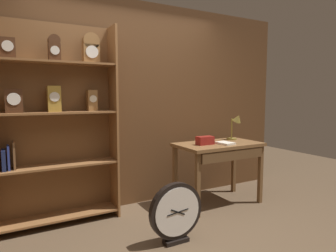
{
  "coord_description": "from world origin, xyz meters",
  "views": [
    {
      "loc": [
        -1.41,
        -2.18,
        1.42
      ],
      "look_at": [
        0.15,
        0.62,
        1.08
      ],
      "focal_mm": 31.51,
      "sensor_mm": 36.0,
      "label": 1
    }
  ],
  "objects_px": {
    "workbench": "(220,152)",
    "desk_lamp": "(236,123)",
    "toolbox_small": "(205,141)",
    "open_repair_manual": "(225,143)",
    "round_clock_large": "(176,212)",
    "bookshelf": "(55,120)"
  },
  "relations": [
    {
      "from": "desk_lamp",
      "to": "open_repair_manual",
      "type": "xyz_separation_m",
      "value": [
        -0.37,
        -0.22,
        -0.22
      ]
    },
    {
      "from": "workbench",
      "to": "desk_lamp",
      "type": "bearing_deg",
      "value": 19.4
    },
    {
      "from": "workbench",
      "to": "bookshelf",
      "type": "bearing_deg",
      "value": 168.19
    },
    {
      "from": "workbench",
      "to": "toolbox_small",
      "type": "distance_m",
      "value": 0.28
    },
    {
      "from": "desk_lamp",
      "to": "toolbox_small",
      "type": "distance_m",
      "value": 0.66
    },
    {
      "from": "bookshelf",
      "to": "desk_lamp",
      "type": "distance_m",
      "value": 2.35
    },
    {
      "from": "bookshelf",
      "to": "open_repair_manual",
      "type": "distance_m",
      "value": 2.05
    },
    {
      "from": "workbench",
      "to": "desk_lamp",
      "type": "relative_size",
      "value": 2.99
    },
    {
      "from": "workbench",
      "to": "toolbox_small",
      "type": "xyz_separation_m",
      "value": [
        -0.23,
        0.01,
        0.16
      ]
    },
    {
      "from": "toolbox_small",
      "to": "workbench",
      "type": "bearing_deg",
      "value": -3.02
    },
    {
      "from": "workbench",
      "to": "open_repair_manual",
      "type": "bearing_deg",
      "value": -76.57
    },
    {
      "from": "desk_lamp",
      "to": "round_clock_large",
      "type": "relative_size",
      "value": 0.62
    },
    {
      "from": "workbench",
      "to": "round_clock_large",
      "type": "xyz_separation_m",
      "value": [
        -1.02,
        -0.62,
        -0.39
      ]
    },
    {
      "from": "bookshelf",
      "to": "toolbox_small",
      "type": "bearing_deg",
      "value": -12.93
    },
    {
      "from": "bookshelf",
      "to": "desk_lamp",
      "type": "xyz_separation_m",
      "value": [
        2.33,
        -0.27,
        -0.12
      ]
    },
    {
      "from": "desk_lamp",
      "to": "open_repair_manual",
      "type": "relative_size",
      "value": 1.68
    },
    {
      "from": "bookshelf",
      "to": "open_repair_manual",
      "type": "height_order",
      "value": "bookshelf"
    },
    {
      "from": "desk_lamp",
      "to": "toolbox_small",
      "type": "relative_size",
      "value": 1.7
    },
    {
      "from": "toolbox_small",
      "to": "round_clock_large",
      "type": "distance_m",
      "value": 1.15
    },
    {
      "from": "desk_lamp",
      "to": "round_clock_large",
      "type": "xyz_separation_m",
      "value": [
        -1.41,
        -0.75,
        -0.73
      ]
    },
    {
      "from": "toolbox_small",
      "to": "round_clock_large",
      "type": "bearing_deg",
      "value": -141.66
    },
    {
      "from": "toolbox_small",
      "to": "bookshelf",
      "type": "bearing_deg",
      "value": 167.07
    }
  ]
}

